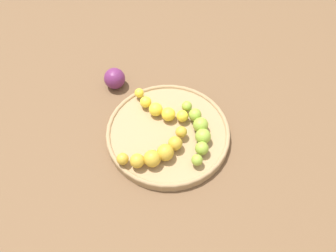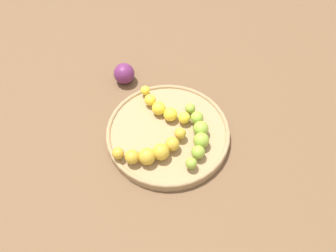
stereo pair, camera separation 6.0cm
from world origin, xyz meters
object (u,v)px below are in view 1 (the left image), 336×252
(banana_green, at_px, (199,131))
(plum_purple, at_px, (115,78))
(fruit_bowl, at_px, (168,133))
(banana_spotted, at_px, (157,153))
(banana_yellow, at_px, (163,109))

(banana_green, bearing_deg, plum_purple, 133.71)
(fruit_bowl, height_order, banana_green, banana_green)
(fruit_bowl, distance_m, plum_purple, 0.20)
(banana_spotted, distance_m, plum_purple, 0.25)
(banana_yellow, bearing_deg, fruit_bowl, 37.92)
(fruit_bowl, relative_size, banana_green, 1.96)
(banana_yellow, relative_size, banana_spotted, 1.20)
(banana_yellow, relative_size, plum_purple, 3.22)
(fruit_bowl, bearing_deg, banana_green, -71.87)
(banana_yellow, height_order, banana_spotted, banana_spotted)
(banana_green, xyz_separation_m, plum_purple, (0.05, 0.25, -0.01))
(banana_green, bearing_deg, fruit_bowl, 163.45)
(fruit_bowl, relative_size, banana_yellow, 1.64)
(banana_green, distance_m, plum_purple, 0.26)
(banana_green, xyz_separation_m, banana_yellow, (0.02, 0.10, -0.00))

